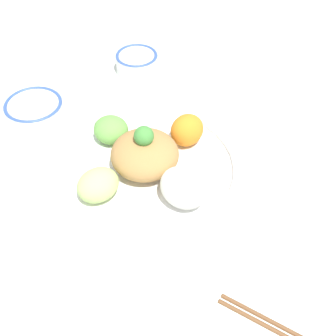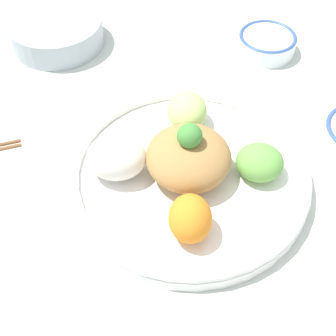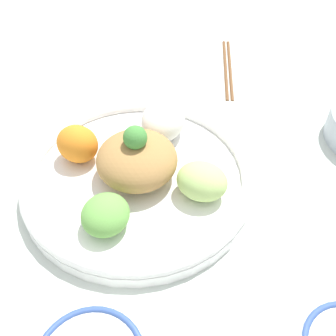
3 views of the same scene
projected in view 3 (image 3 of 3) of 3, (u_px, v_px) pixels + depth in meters
name	position (u px, v px, depth m)	size (l,w,h in m)	color
ground_plane	(147.00, 175.00, 0.63)	(2.40, 2.40, 0.00)	silver
salad_platter	(139.00, 171.00, 0.60)	(0.36, 0.36, 0.11)	white
chopsticks_pair_near	(228.00, 68.00, 0.85)	(0.08, 0.23, 0.01)	brown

